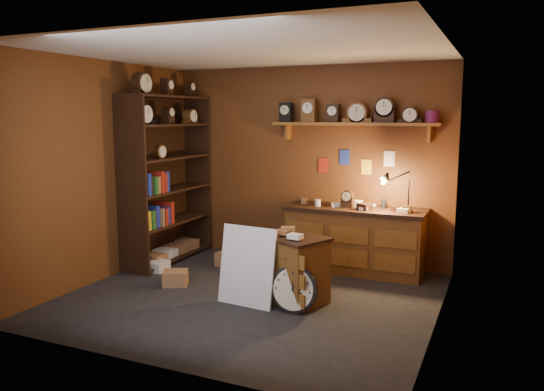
{
  "coord_description": "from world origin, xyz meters",
  "views": [
    {
      "loc": [
        2.53,
        -5.14,
        2.03
      ],
      "look_at": [
        0.11,
        0.35,
        1.12
      ],
      "focal_mm": 35.0,
      "sensor_mm": 36.0,
      "label": 1
    }
  ],
  "objects": [
    {
      "name": "floor_box_c",
      "position": [
        -0.87,
        1.01,
        0.09
      ],
      "size": [
        0.26,
        0.22,
        0.19
      ],
      "primitive_type": "cube",
      "rotation": [
        0.0,
        0.0,
        -0.05
      ],
      "color": "#9B6B43",
      "rests_on": "ground"
    },
    {
      "name": "floor_box_b",
      "position": [
        -1.57,
        0.44,
        0.07
      ],
      "size": [
        0.22,
        0.26,
        0.13
      ],
      "primitive_type": "cube",
      "rotation": [
        0.0,
        0.0,
        0.01
      ],
      "color": "white",
      "rests_on": "ground"
    },
    {
      "name": "room_shell",
      "position": [
        0.04,
        0.11,
        1.72
      ],
      "size": [
        4.02,
        3.62,
        2.71
      ],
      "color": "brown",
      "rests_on": "ground"
    },
    {
      "name": "big_round_clock",
      "position": [
        0.61,
        -0.21,
        0.25
      ],
      "size": [
        0.5,
        0.17,
        0.5
      ],
      "color": "black",
      "rests_on": "ground"
    },
    {
      "name": "floor",
      "position": [
        0.0,
        0.0,
        0.0
      ],
      "size": [
        4.0,
        4.0,
        0.0
      ],
      "primitive_type": "plane",
      "color": "black",
      "rests_on": "ground"
    },
    {
      "name": "shelving_unit",
      "position": [
        -1.79,
        0.98,
        1.25
      ],
      "size": [
        0.47,
        1.6,
        2.58
      ],
      "color": "black",
      "rests_on": "ground"
    },
    {
      "name": "white_panel",
      "position": [
        0.05,
        -0.2,
        0.0
      ],
      "size": [
        0.67,
        0.24,
        0.87
      ],
      "primitive_type": "cube",
      "rotation": [
        -0.17,
        0.0,
        -0.09
      ],
      "color": "silver",
      "rests_on": "ground"
    },
    {
      "name": "floor_box_a",
      "position": [
        -1.02,
        0.03,
        0.09
      ],
      "size": [
        0.37,
        0.35,
        0.18
      ],
      "primitive_type": "cube",
      "rotation": [
        0.0,
        0.0,
        0.47
      ],
      "color": "#9B6B43",
      "rests_on": "ground"
    },
    {
      "name": "workbench",
      "position": [
        0.8,
        1.47,
        0.47
      ],
      "size": [
        1.8,
        0.66,
        1.36
      ],
      "color": "brown",
      "rests_on": "ground"
    },
    {
      "name": "low_cabinet",
      "position": [
        0.51,
        0.07,
        0.4
      ],
      "size": [
        0.81,
        0.76,
        0.82
      ],
      "rotation": [
        0.0,
        0.0,
        -0.43
      ],
      "color": "brown",
      "rests_on": "ground"
    },
    {
      "name": "mini_fridge",
      "position": [
        0.15,
        1.39,
        0.22
      ],
      "size": [
        0.49,
        0.5,
        0.44
      ],
      "rotation": [
        0.0,
        0.0,
        0.15
      ],
      "color": "silver",
      "rests_on": "ground"
    }
  ]
}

